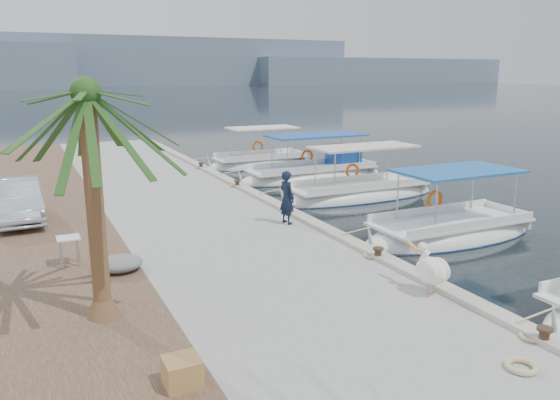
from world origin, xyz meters
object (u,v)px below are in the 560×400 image
at_px(fishing_caique_b, 450,234).
at_px(fishing_caique_e, 260,165).
at_px(pelican, 431,269).
at_px(date_palm, 86,94).
at_px(fishing_caique_c, 359,196).
at_px(fishing_caique_d, 314,175).
at_px(parked_car, 17,200).
at_px(fisherman, 287,197).

height_order(fishing_caique_b, fishing_caique_e, same).
height_order(fishing_caique_e, pelican, fishing_caique_e).
distance_m(pelican, date_palm, 7.88).
height_order(fishing_caique_c, fishing_caique_d, same).
xyz_separation_m(fishing_caique_e, parked_car, (-12.44, -8.73, 1.04)).
distance_m(fishing_caique_e, pelican, 19.81).
relative_size(fishing_caique_c, fishing_caique_e, 1.19).
height_order(fishing_caique_e, parked_car, fishing_caique_e).
distance_m(fishing_caique_c, fishing_caique_e, 9.11).
bearing_deg(fisherman, parked_car, 50.16).
relative_size(pelican, date_palm, 0.26).
xyz_separation_m(fishing_caique_b, date_palm, (-11.08, -2.29, 4.72)).
bearing_deg(fisherman, fishing_caique_e, -31.71).
distance_m(fishing_caique_e, fisherman, 13.75).
bearing_deg(date_palm, fishing_caique_e, 57.74).
relative_size(fishing_caique_c, pelican, 5.53).
distance_m(fishing_caique_b, parked_car, 14.10).
height_order(date_palm, parked_car, date_palm).
height_order(fishing_caique_d, parked_car, fishing_caique_d).
height_order(fishing_caique_d, fishing_caique_e, same).
xyz_separation_m(fishing_caique_b, fisherman, (-4.76, 2.25, 1.23)).
xyz_separation_m(fishing_caique_d, fishing_caique_e, (-0.97, 4.52, -0.06)).
relative_size(fisherman, date_palm, 0.32).
bearing_deg(fishing_caique_c, pelican, -115.83).
distance_m(fishing_caique_e, parked_car, 15.23).
distance_m(pelican, parked_car, 13.32).
bearing_deg(parked_car, fishing_caique_e, 32.69).
height_order(fishing_caique_e, date_palm, date_palm).
height_order(fishing_caique_b, fishing_caique_d, same).
height_order(fishing_caique_c, parked_car, fishing_caique_c).
relative_size(fishing_caique_d, parked_car, 1.98).
bearing_deg(fishing_caique_d, pelican, -109.79).
height_order(fisherman, parked_car, fisherman).
bearing_deg(pelican, fishing_caique_b, 43.32).
bearing_deg(fishing_caique_e, fishing_caique_b, -89.70).
bearing_deg(fishing_caique_b, fishing_caique_c, 85.15).
xyz_separation_m(fishing_caique_d, pelican, (-5.32, -14.79, 0.86)).
height_order(fishing_caique_c, date_palm, date_palm).
bearing_deg(fishing_caique_e, fishing_caique_c, -86.27).
relative_size(fishing_caique_e, date_palm, 1.20).
distance_m(fishing_caique_b, pelican, 6.16).
bearing_deg(parked_car, date_palm, -82.94).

